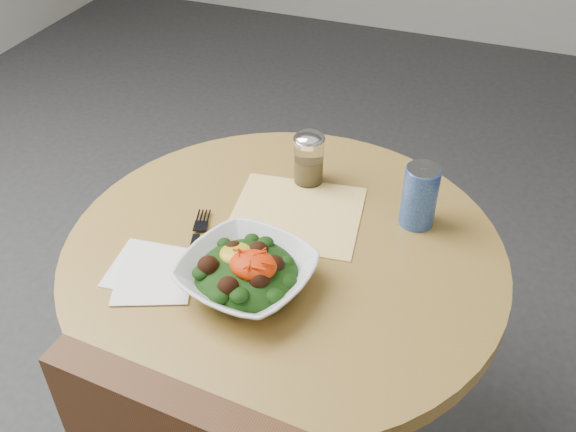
{
  "coord_description": "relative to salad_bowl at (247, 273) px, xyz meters",
  "views": [
    {
      "loc": [
        0.36,
        -0.91,
        1.61
      ],
      "look_at": [
        -0.0,
        0.03,
        0.81
      ],
      "focal_mm": 40.0,
      "sensor_mm": 36.0,
      "label": 1
    }
  ],
  "objects": [
    {
      "name": "table",
      "position": [
        0.02,
        0.13,
        -0.23
      ],
      "size": [
        0.9,
        0.9,
        0.75
      ],
      "color": "black",
      "rests_on": "ground"
    },
    {
      "name": "cloth_napkin",
      "position": [
        0.01,
        0.24,
        -0.03
      ],
      "size": [
        0.31,
        0.29,
        0.0
      ],
      "primitive_type": "cube",
      "rotation": [
        0.0,
        0.0,
        0.14
      ],
      "color": "#FFA50D",
      "rests_on": "table"
    },
    {
      "name": "paper_napkins",
      "position": [
        -0.19,
        -0.04,
        -0.03
      ],
      "size": [
        0.2,
        0.2,
        0.0
      ],
      "color": "white",
      "rests_on": "table"
    },
    {
      "name": "salad_bowl",
      "position": [
        0.0,
        0.0,
        0.0
      ],
      "size": [
        0.29,
        0.29,
        0.09
      ],
      "color": "white",
      "rests_on": "table"
    },
    {
      "name": "fork",
      "position": [
        -0.15,
        0.07,
        -0.03
      ],
      "size": [
        0.08,
        0.22,
        0.0
      ],
      "color": "black",
      "rests_on": "table"
    },
    {
      "name": "spice_shaker",
      "position": [
        -0.01,
        0.36,
        0.03
      ],
      "size": [
        0.07,
        0.07,
        0.13
      ],
      "color": "silver",
      "rests_on": "table"
    },
    {
      "name": "beverage_can",
      "position": [
        0.26,
        0.3,
        0.04
      ],
      "size": [
        0.07,
        0.07,
        0.14
      ],
      "color": "#0D2498",
      "rests_on": "table"
    }
  ]
}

